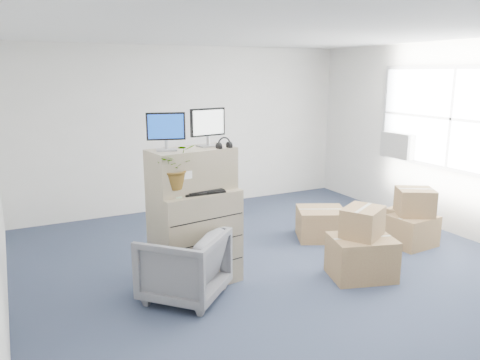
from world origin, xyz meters
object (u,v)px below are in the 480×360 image
Objects in this scene: keyboard at (203,192)px; water_bottle at (203,176)px; filing_cabinet_lower at (195,237)px; potted_plant at (174,172)px; monitor_left at (166,129)px; office_chair at (184,262)px; monitor_right at (208,125)px.

keyboard is 0.23m from water_bottle.
filing_cabinet_lower is 1.90× the size of potted_plant.
monitor_left reaches higher than office_chair.
monitor_left is (-0.29, 0.04, 1.23)m from filing_cabinet_lower.
water_bottle reaches higher than office_chair.
monitor_left is 0.71× the size of potted_plant.
keyboard is at bearing 164.59° from office_chair.
monitor_right is 0.75m from keyboard.
keyboard is 0.81× the size of potted_plant.
potted_plant reaches higher than office_chair.
office_chair is at bearing -148.33° from monitor_right.
potted_plant is at bearing -162.82° from filing_cabinet_lower.
keyboard is 0.57× the size of office_chair.
office_chair is at bearing -68.85° from monitor_left.
keyboard is at bearing -12.99° from monitor_left.
potted_plant is at bearing -157.93° from water_bottle.
water_bottle reaches higher than filing_cabinet_lower.
office_chair is (-0.47, -0.40, -1.38)m from monitor_right.
potted_plant reaches higher than filing_cabinet_lower.
monitor_right is at bearing 176.68° from office_chair.
filing_cabinet_lower is 2.69× the size of monitor_left.
keyboard is 0.40m from potted_plant.
water_bottle is at bearing 22.07° from potted_plant.
monitor_left is 1.41m from office_chair.
monitor_right is 1.48× the size of water_bottle.
potted_plant is (-0.27, -0.13, 0.80)m from filing_cabinet_lower.
keyboard is (0.34, -0.18, -0.68)m from monitor_left.
filing_cabinet_lower is at bearing 110.30° from keyboard.
monitor_right is 1.51m from office_chair.
monitor_right is 0.53× the size of office_chair.
office_chair is at bearing -138.37° from water_bottle.
potted_plant is at bearing 179.19° from keyboard.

